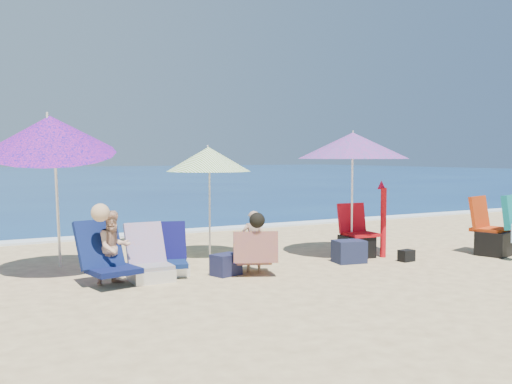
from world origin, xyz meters
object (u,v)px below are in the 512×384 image
umbrella_turquoise (353,146)px  camp_chair_left (356,241)px  chair_rainbow (149,265)px  umbrella_striped (209,159)px  person_left (111,247)px  furled_umbrella (383,215)px  umbrella_blue (51,134)px  person_center (254,243)px  chair_navy (169,261)px  camp_chair_right (496,233)px

umbrella_turquoise → camp_chair_left: 1.54m
umbrella_turquoise → chair_rainbow: (-3.45, -0.15, -1.60)m
umbrella_striped → person_left: size_ratio=1.72×
furled_umbrella → person_left: 4.35m
umbrella_blue → person_center: umbrella_blue is taller
furled_umbrella → chair_navy: (-3.49, 0.36, -0.49)m
camp_chair_left → camp_chair_right: bearing=-25.6°
umbrella_blue → chair_navy: bearing=-24.6°
chair_rainbow → umbrella_turquoise: bearing=2.4°
umbrella_striped → camp_chair_left: size_ratio=2.10×
umbrella_turquoise → person_left: bearing=-177.4°
umbrella_turquoise → chair_rainbow: 3.80m
umbrella_turquoise → chair_navy: size_ratio=2.51×
chair_navy → person_center: bearing=-26.9°
umbrella_turquoise → umbrella_striped: 2.32m
umbrella_turquoise → chair_navy: (-3.10, 0.06, -1.60)m
umbrella_blue → chair_navy: size_ratio=2.89×
person_center → chair_rainbow: bearing=167.0°
person_center → umbrella_striped: bearing=90.6°
camp_chair_left → person_left: size_ratio=0.82×
chair_rainbow → umbrella_striped: bearing=40.3°
umbrella_turquoise → chair_navy: 3.49m
umbrella_striped → person_center: bearing=-89.4°
camp_chair_left → umbrella_turquoise: bearing=111.0°
chair_navy → camp_chair_right: camp_chair_right is taller
umbrella_striped → umbrella_turquoise: bearing=-26.1°
furled_umbrella → person_left: bearing=178.4°
person_left → camp_chair_left: bearing=1.4°
chair_rainbow → camp_chair_right: size_ratio=0.70×
chair_rainbow → person_left: person_left is taller
furled_umbrella → camp_chair_right: size_ratio=1.19×
camp_chair_right → furled_umbrella: bearing=155.8°
umbrella_striped → camp_chair_right: size_ratio=1.73×
umbrella_striped → umbrella_blue: bearing=-172.7°
umbrella_turquoise → person_left: umbrella_turquoise is taller
umbrella_blue → umbrella_striped: bearing=7.3°
person_left → camp_chair_right: bearing=-8.4°
furled_umbrella → chair_rainbow: bearing=177.7°
umbrella_striped → umbrella_blue: 2.48m
chair_rainbow → person_left: size_ratio=0.70×
umbrella_blue → camp_chair_right: (6.63, -1.78, -1.55)m
chair_rainbow → person_left: bearing=-176.6°
person_center → furled_umbrella: bearing=3.9°
chair_navy → camp_chair_left: size_ratio=0.94×
furled_umbrella → person_center: size_ratio=1.41×
person_center → person_left: 1.92m
chair_navy → camp_chair_left: 3.14m
umbrella_turquoise → person_center: 2.52m
umbrella_blue → chair_rainbow: umbrella_blue is taller
umbrella_turquoise → camp_chair_right: size_ratio=1.96×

